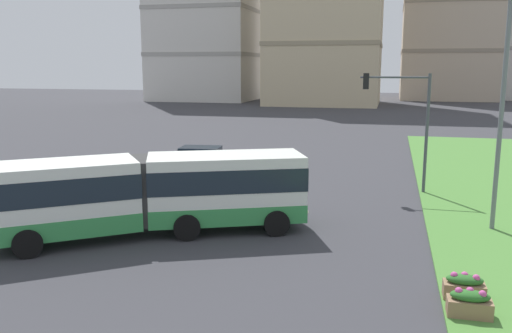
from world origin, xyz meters
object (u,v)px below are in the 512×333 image
apartment_tower_centre (450,7)px  streetlight_median (502,103)px  car_grey_wagon (202,160)px  flower_planter_2 (470,303)px  apartment_tower_eastcentre (504,2)px  flower_planter_3 (464,286)px  traffic_light_far_right (405,112)px  articulated_bus (153,193)px

apartment_tower_centre → streetlight_median: bearing=-93.8°
car_grey_wagon → flower_planter_2: car_grey_wagon is taller
apartment_tower_eastcentre → car_grey_wagon: bearing=-109.9°
flower_planter_3 → flower_planter_2: bearing=-90.0°
flower_planter_3 → streetlight_median: 8.71m
flower_planter_3 → apartment_tower_centre: bearing=85.4°
streetlight_median → traffic_light_far_right: bearing=120.0°
car_grey_wagon → apartment_tower_centre: apartment_tower_centre is taller
car_grey_wagon → flower_planter_2: 21.16m
car_grey_wagon → flower_planter_2: bearing=-51.4°
flower_planter_2 → traffic_light_far_right: (-1.49, 14.12, 3.71)m
apartment_tower_centre → apartment_tower_eastcentre: (10.26, 3.97, 1.07)m
car_grey_wagon → apartment_tower_eastcentre: (31.46, 86.83, 18.06)m
articulated_bus → apartment_tower_centre: bearing=78.8°
apartment_tower_eastcentre → flower_planter_2: bearing=-100.0°
car_grey_wagon → traffic_light_far_right: (11.72, -2.40, 3.38)m
streetlight_median → apartment_tower_eastcentre: (16.35, 95.11, 13.80)m
streetlight_median → apartment_tower_eastcentre: bearing=80.2°
flower_planter_2 → streetlight_median: (1.90, 8.25, 4.58)m
flower_planter_3 → streetlight_median: bearing=75.1°
flower_planter_2 → flower_planter_3: same height
articulated_bus → car_grey_wagon: size_ratio=2.49×
traffic_light_far_right → apartment_tower_eastcentre: 92.56m
flower_planter_2 → apartment_tower_eastcentre: (18.25, 103.35, 18.39)m
flower_planter_2 → apartment_tower_centre: size_ratio=0.03×
traffic_light_far_right → articulated_bus: bearing=-134.1°
flower_planter_2 → apartment_tower_centre: (7.99, 99.39, 17.32)m
flower_planter_2 → traffic_light_far_right: size_ratio=0.18×
articulated_bus → flower_planter_3: bearing=-17.4°
traffic_light_far_right → apartment_tower_centre: size_ratio=0.17×
flower_planter_2 → articulated_bus: bearing=157.5°
streetlight_median → apartment_tower_centre: (6.09, 91.14, 12.74)m
traffic_light_far_right → apartment_tower_centre: 86.86m
car_grey_wagon → traffic_light_far_right: 12.43m
articulated_bus → flower_planter_3: size_ratio=10.32×
articulated_bus → apartment_tower_centre: apartment_tower_centre is taller
flower_planter_2 → apartment_tower_centre: apartment_tower_centre is taller
flower_planter_3 → articulated_bus: bearing=162.6°
flower_planter_3 → apartment_tower_centre: 100.13m
articulated_bus → traffic_light_far_right: bearing=45.9°
traffic_light_far_right → apartment_tower_centre: bearing=83.7°
traffic_light_far_right → streetlight_median: 6.84m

